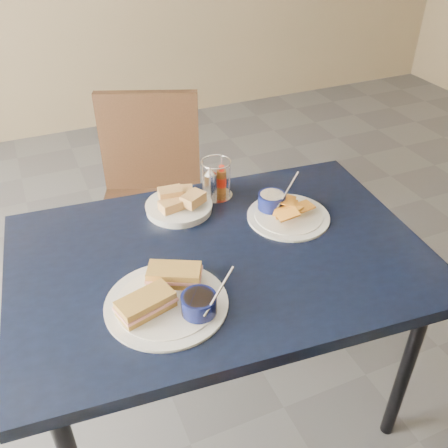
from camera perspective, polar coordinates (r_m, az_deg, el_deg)
name	(u,v)px	position (r m, az deg, el deg)	size (l,w,h in m)	color
ground	(248,348)	(2.18, 2.76, -13.98)	(6.00, 6.00, 0.00)	#4B4B4F
dining_table	(220,271)	(1.49, -0.45, -5.38)	(1.26, 0.90, 0.75)	black
chair_far	(144,187)	(2.22, -9.15, 4.24)	(0.55, 0.55, 0.91)	black
sandwich_plate	(169,297)	(1.29, -6.25, -8.31)	(0.32, 0.32, 0.12)	white
plantain_plate	(283,210)	(1.61, 6.72, 1.59)	(0.26, 0.26, 0.12)	white
bread_basket	(179,204)	(1.62, -5.16, 2.30)	(0.21, 0.21, 0.07)	white
condiment_caddy	(215,182)	(1.67, -1.07, 4.84)	(0.11, 0.11, 0.14)	silver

